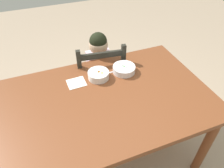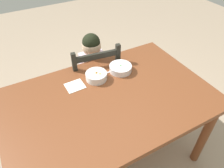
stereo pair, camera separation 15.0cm
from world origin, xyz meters
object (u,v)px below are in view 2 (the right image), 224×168
(bowl_of_peas, at_px, (120,68))
(spoon, at_px, (102,74))
(bowl_of_carrots, at_px, (96,76))
(dining_table, at_px, (110,107))
(child_figure, at_px, (94,67))
(dining_chair, at_px, (94,82))

(bowl_of_peas, xyz_separation_m, spoon, (-0.15, 0.03, -0.02))
(bowl_of_peas, xyz_separation_m, bowl_of_carrots, (-0.22, -0.00, 0.00))
(dining_table, height_order, spoon, spoon)
(spoon, bearing_deg, child_figure, 80.99)
(child_figure, distance_m, bowl_of_carrots, 0.34)
(bowl_of_carrots, relative_size, spoon, 1.20)
(bowl_of_peas, bearing_deg, spoon, 168.38)
(dining_chair, relative_size, bowl_of_carrots, 5.50)
(child_figure, bearing_deg, bowl_of_peas, -69.49)
(child_figure, bearing_deg, dining_table, -102.74)
(dining_table, relative_size, bowl_of_peas, 8.13)
(bowl_of_peas, relative_size, bowl_of_carrots, 1.10)
(dining_chair, bearing_deg, spoon, -97.33)
(bowl_of_peas, height_order, spoon, bowl_of_peas)
(dining_chair, xyz_separation_m, child_figure, (0.01, -0.01, 0.19))
(dining_table, xyz_separation_m, dining_chair, (0.11, 0.53, -0.21))
(dining_table, bearing_deg, child_figure, 77.26)
(bowl_of_carrots, bearing_deg, child_figure, 69.49)
(dining_table, bearing_deg, dining_chair, 78.14)
(dining_chair, distance_m, child_figure, 0.19)
(dining_chair, height_order, child_figure, child_figure)
(dining_chair, relative_size, spoon, 6.62)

